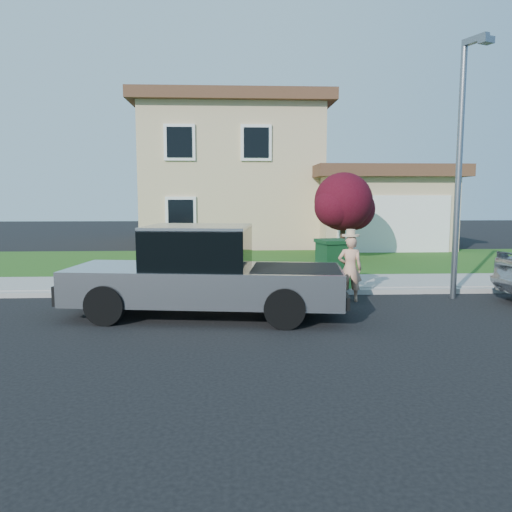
{
  "coord_description": "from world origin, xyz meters",
  "views": [
    {
      "loc": [
        -0.07,
        -8.87,
        2.35
      ],
      "look_at": [
        0.41,
        0.75,
        1.2
      ],
      "focal_mm": 35.0,
      "sensor_mm": 36.0,
      "label": 1
    }
  ],
  "objects_px": {
    "pickup_truck": "(205,274)",
    "ornamental_tree": "(344,204)",
    "woman": "(350,267)",
    "street_lamp": "(462,155)",
    "trash_bin": "(333,263)"
  },
  "relations": [
    {
      "from": "pickup_truck",
      "to": "ornamental_tree",
      "type": "height_order",
      "value": "ornamental_tree"
    },
    {
      "from": "woman",
      "to": "street_lamp",
      "type": "height_order",
      "value": "street_lamp"
    },
    {
      "from": "woman",
      "to": "street_lamp",
      "type": "bearing_deg",
      "value": -166.12
    },
    {
      "from": "pickup_truck",
      "to": "street_lamp",
      "type": "height_order",
      "value": "street_lamp"
    },
    {
      "from": "pickup_truck",
      "to": "ornamental_tree",
      "type": "relative_size",
      "value": 1.82
    },
    {
      "from": "pickup_truck",
      "to": "street_lamp",
      "type": "xyz_separation_m",
      "value": [
        5.69,
        1.36,
        2.45
      ]
    },
    {
      "from": "pickup_truck",
      "to": "street_lamp",
      "type": "distance_m",
      "value": 6.34
    },
    {
      "from": "pickup_truck",
      "to": "ornamental_tree",
      "type": "bearing_deg",
      "value": 67.03
    },
    {
      "from": "pickup_truck",
      "to": "street_lamp",
      "type": "bearing_deg",
      "value": 20.97
    },
    {
      "from": "woman",
      "to": "ornamental_tree",
      "type": "relative_size",
      "value": 0.53
    },
    {
      "from": "ornamental_tree",
      "to": "street_lamp",
      "type": "distance_m",
      "value": 6.48
    },
    {
      "from": "pickup_truck",
      "to": "street_lamp",
      "type": "relative_size",
      "value": 0.98
    },
    {
      "from": "trash_bin",
      "to": "street_lamp",
      "type": "distance_m",
      "value": 3.8
    },
    {
      "from": "ornamental_tree",
      "to": "woman",
      "type": "bearing_deg",
      "value": -101.47
    },
    {
      "from": "pickup_truck",
      "to": "woman",
      "type": "distance_m",
      "value": 3.42
    }
  ]
}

